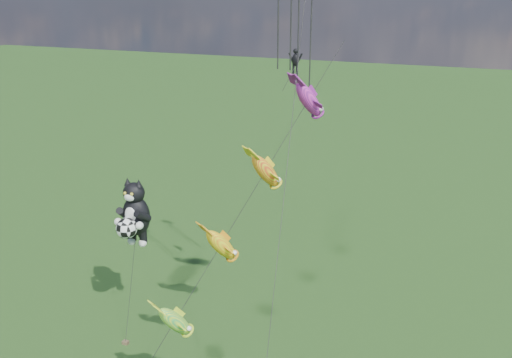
% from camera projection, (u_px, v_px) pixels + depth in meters
% --- Properties ---
extents(cat_kite_rig, '(2.13, 4.02, 10.37)m').
position_uv_depth(cat_kite_rig, '(134.00, 214.00, 36.84)').
color(cat_kite_rig, brown).
rests_on(cat_kite_rig, ground).
extents(fish_windsock_rig, '(8.41, 13.69, 19.12)m').
position_uv_depth(fish_windsock_rig, '(243.00, 209.00, 30.41)').
color(fish_windsock_rig, brown).
rests_on(fish_windsock_rig, ground).
extents(parafoil_rig, '(4.21, 17.18, 24.71)m').
position_uv_depth(parafoil_rig, '(295.00, 38.00, 30.83)').
color(parafoil_rig, brown).
rests_on(parafoil_rig, ground).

